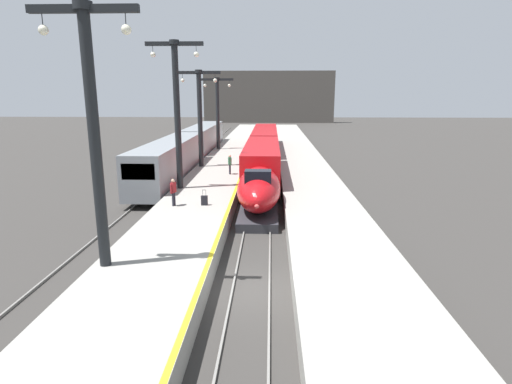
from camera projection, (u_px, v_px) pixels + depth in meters
name	position (u px, v px, depth m)	size (l,w,h in m)	color
ground_plane	(251.00, 291.00, 16.77)	(260.00, 260.00, 0.00)	#33302D
platform_left	(222.00, 170.00, 40.86)	(4.80, 110.00, 1.05)	gray
platform_right	(304.00, 170.00, 40.57)	(4.80, 110.00, 1.05)	gray
platform_left_safety_stripe	(245.00, 164.00, 40.66)	(0.20, 107.80, 0.01)	yellow
rail_main_left	(256.00, 170.00, 43.53)	(0.08, 110.00, 0.12)	slate
rail_main_right	(271.00, 170.00, 43.47)	(0.08, 110.00, 0.12)	slate
rail_secondary_left	(180.00, 169.00, 43.81)	(0.08, 110.00, 0.12)	slate
rail_secondary_right	(194.00, 169.00, 43.76)	(0.08, 110.00, 0.12)	slate
highspeed_train_main	(263.00, 154.00, 41.45)	(2.92, 38.84, 3.60)	#B20F14
regional_train_adjacent	(190.00, 147.00, 45.35)	(2.85, 36.60, 3.80)	gray
station_column_near	(93.00, 117.00, 15.42)	(4.00, 0.68, 9.93)	black
station_column_mid	(177.00, 103.00, 29.10)	(4.00, 0.68, 10.35)	black
station_column_far	(200.00, 109.00, 38.44)	(4.00, 0.68, 8.91)	black
station_column_distant	(218.00, 106.00, 51.12)	(4.00, 0.68, 8.73)	black
passenger_near_edge	(173.00, 190.00, 25.43)	(0.33, 0.55, 1.69)	#23232D
passenger_mid_platform	(230.00, 163.00, 35.52)	(0.33, 0.54, 1.69)	#23232D
rolling_suitcase	(204.00, 200.00, 25.72)	(0.40, 0.22, 0.98)	black
terminus_back_wall	(269.00, 97.00, 114.34)	(36.00, 2.00, 14.00)	#4C4742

